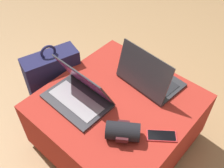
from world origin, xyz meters
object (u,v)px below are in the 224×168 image
(wrist_brace, at_px, (123,131))
(backpack, at_px, (55,83))
(cell_phone, at_px, (162,136))
(laptop_near, at_px, (79,94))
(laptop_far, at_px, (149,77))

(wrist_brace, bearing_deg, backpack, 171.56)
(cell_phone, height_order, wrist_brace, wrist_brace)
(laptop_near, bearing_deg, backpack, 169.28)
(laptop_near, relative_size, cell_phone, 2.35)
(laptop_far, relative_size, backpack, 0.66)
(laptop_near, xyz_separation_m, laptop_far, (0.21, 0.36, 0.00))
(laptop_near, height_order, wrist_brace, laptop_near)
(laptop_near, xyz_separation_m, backpack, (-0.35, 0.07, -0.21))
(cell_phone, bearing_deg, laptop_near, 63.77)
(cell_phone, xyz_separation_m, wrist_brace, (-0.15, -0.13, 0.04))
(wrist_brace, bearing_deg, laptop_near, 175.26)
(cell_phone, distance_m, backpack, 0.85)
(laptop_near, bearing_deg, cell_phone, 13.17)
(laptop_far, xyz_separation_m, cell_phone, (0.28, -0.26, -0.05))
(cell_phone, relative_size, backpack, 0.28)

